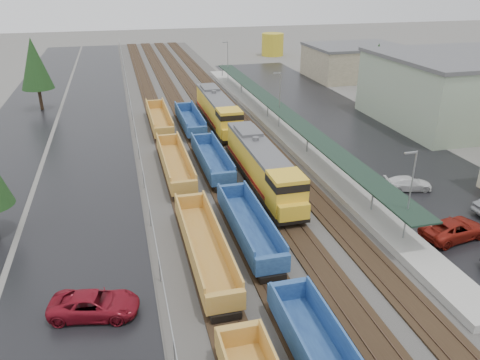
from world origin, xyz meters
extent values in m
cube|color=#302D2B|center=(0.00, 60.00, 0.04)|extent=(20.00, 160.00, 0.08)
cube|color=black|center=(-6.00, 60.00, 0.15)|extent=(2.60, 160.00, 0.15)
cube|color=#473326|center=(-6.72, 60.00, 0.27)|extent=(0.08, 160.00, 0.07)
cube|color=#473326|center=(-5.28, 60.00, 0.27)|extent=(0.08, 160.00, 0.07)
cube|color=black|center=(-2.00, 60.00, 0.15)|extent=(2.60, 160.00, 0.15)
cube|color=#473326|center=(-2.72, 60.00, 0.27)|extent=(0.08, 160.00, 0.07)
cube|color=#473326|center=(-1.28, 60.00, 0.27)|extent=(0.08, 160.00, 0.07)
cube|color=black|center=(2.00, 60.00, 0.15)|extent=(2.60, 160.00, 0.15)
cube|color=#473326|center=(1.28, 60.00, 0.27)|extent=(0.08, 160.00, 0.07)
cube|color=#473326|center=(2.72, 60.00, 0.27)|extent=(0.08, 160.00, 0.07)
cube|color=black|center=(6.00, 60.00, 0.15)|extent=(2.60, 160.00, 0.15)
cube|color=#473326|center=(5.28, 60.00, 0.27)|extent=(0.08, 160.00, 0.07)
cube|color=#473326|center=(6.72, 60.00, 0.27)|extent=(0.08, 160.00, 0.07)
cube|color=black|center=(-15.00, 60.00, 0.01)|extent=(10.00, 160.00, 0.02)
cube|color=black|center=(-25.00, 60.00, 0.01)|extent=(9.00, 160.00, 0.02)
cube|color=black|center=(19.00, 50.00, 0.01)|extent=(16.00, 100.00, 0.02)
cube|color=#9E9B93|center=(9.50, 50.00, 0.35)|extent=(3.00, 80.00, 0.70)
cylinder|color=gray|center=(9.50, 25.00, 1.90)|extent=(0.16, 0.16, 2.40)
cylinder|color=gray|center=(9.50, 40.00, 1.90)|extent=(0.16, 0.16, 2.40)
cylinder|color=gray|center=(9.50, 55.00, 1.90)|extent=(0.16, 0.16, 2.40)
cylinder|color=gray|center=(9.50, 70.00, 1.90)|extent=(0.16, 0.16, 2.40)
cylinder|color=gray|center=(9.50, 85.00, 1.90)|extent=(0.16, 0.16, 2.40)
cube|color=black|center=(9.50, 50.00, 3.20)|extent=(2.60, 65.00, 0.15)
cylinder|color=gray|center=(9.50, 20.00, 4.00)|extent=(0.12, 0.12, 8.00)
cube|color=gray|center=(9.00, 20.00, 7.90)|extent=(1.00, 0.15, 0.12)
cylinder|color=gray|center=(9.50, 50.00, 4.00)|extent=(0.12, 0.12, 8.00)
cube|color=gray|center=(9.00, 50.00, 7.90)|extent=(1.00, 0.15, 0.12)
cylinder|color=gray|center=(9.50, 80.00, 4.00)|extent=(0.12, 0.12, 8.00)
cube|color=gray|center=(9.00, 80.00, 7.90)|extent=(1.00, 0.15, 0.12)
cylinder|color=gray|center=(-9.50, 12.00, 1.00)|extent=(0.08, 0.08, 2.00)
cylinder|color=gray|center=(-9.50, 20.00, 1.00)|extent=(0.08, 0.08, 2.00)
cylinder|color=gray|center=(-9.50, 28.00, 1.00)|extent=(0.08, 0.08, 2.00)
cylinder|color=gray|center=(-9.50, 36.00, 1.00)|extent=(0.08, 0.08, 2.00)
cylinder|color=gray|center=(-9.50, 44.00, 1.00)|extent=(0.08, 0.08, 2.00)
cylinder|color=gray|center=(-9.50, 52.00, 1.00)|extent=(0.08, 0.08, 2.00)
cylinder|color=gray|center=(-9.50, 60.00, 1.00)|extent=(0.08, 0.08, 2.00)
cylinder|color=gray|center=(-9.50, 68.00, 1.00)|extent=(0.08, 0.08, 2.00)
cylinder|color=gray|center=(-9.50, 76.00, 1.00)|extent=(0.08, 0.08, 2.00)
cylinder|color=gray|center=(-9.50, 84.00, 1.00)|extent=(0.08, 0.08, 2.00)
cylinder|color=gray|center=(-9.50, 92.00, 1.00)|extent=(0.08, 0.08, 2.00)
cylinder|color=gray|center=(-9.50, 100.00, 1.00)|extent=(0.08, 0.08, 2.00)
cylinder|color=gray|center=(-9.50, 108.00, 1.00)|extent=(0.08, 0.08, 2.00)
cylinder|color=gray|center=(-9.50, 116.00, 1.00)|extent=(0.08, 0.08, 2.00)
cylinder|color=gray|center=(-9.50, 124.00, 1.00)|extent=(0.08, 0.08, 2.00)
cylinder|color=gray|center=(-9.50, 132.00, 1.00)|extent=(0.08, 0.08, 2.00)
cube|color=gray|center=(-9.50, 60.00, 2.00)|extent=(0.05, 160.00, 0.05)
cube|color=gray|center=(36.00, 80.00, 3.00)|extent=(18.00, 14.00, 6.00)
cube|color=#59595B|center=(36.00, 80.00, 6.25)|extent=(18.36, 14.28, 0.50)
ellipsoid|color=#4E614C|center=(-30.00, 200.00, 0.00)|extent=(154.00, 110.00, 19.80)
ellipsoid|color=#4E614C|center=(40.00, 210.00, 0.00)|extent=(196.00, 140.00, 25.20)
ellipsoid|color=#4E614C|center=(110.00, 220.00, 0.00)|extent=(168.00, 120.00, 21.60)
cylinder|color=#332316|center=(-23.00, 70.00, 1.65)|extent=(0.50, 0.50, 3.30)
cone|color=black|center=(-23.00, 70.00, 7.15)|extent=(4.84, 4.84, 7.70)
cylinder|color=#332316|center=(28.00, 58.00, 1.50)|extent=(0.50, 0.50, 3.00)
cone|color=black|center=(28.00, 58.00, 6.50)|extent=(4.40, 4.40, 7.00)
cube|color=black|center=(2.00, 33.84, 0.83)|extent=(2.88, 19.18, 0.38)
cube|color=yellow|center=(2.00, 34.80, 2.46)|extent=(2.68, 15.34, 2.88)
cube|color=yellow|center=(2.00, 26.36, 2.65)|extent=(2.88, 3.07, 3.26)
cube|color=black|center=(2.00, 26.36, 3.61)|extent=(2.92, 3.12, 0.67)
cube|color=yellow|center=(2.00, 24.64, 1.69)|extent=(2.68, 0.96, 1.34)
cube|color=#59595B|center=(2.00, 34.80, 3.99)|extent=(2.73, 15.34, 0.34)
cube|color=maroon|center=(0.64, 34.80, 1.31)|extent=(0.04, 15.34, 0.34)
cube|color=maroon|center=(3.36, 34.80, 1.31)|extent=(0.04, 15.34, 0.34)
cube|color=black|center=(2.00, 33.84, 0.44)|extent=(2.11, 5.75, 0.58)
cube|color=black|center=(2.00, 27.13, 0.54)|extent=(2.30, 3.84, 0.48)
cube|color=black|center=(2.00, 40.55, 0.54)|extent=(2.30, 3.84, 0.48)
cylinder|color=#59595B|center=(2.00, 35.76, 4.28)|extent=(0.67, 0.67, 0.48)
cube|color=#59595B|center=(2.00, 38.64, 4.23)|extent=(2.30, 3.84, 0.48)
cube|color=black|center=(2.00, 54.84, 0.83)|extent=(2.88, 19.18, 0.38)
cube|color=yellow|center=(2.00, 55.80, 2.46)|extent=(2.68, 15.34, 2.88)
cube|color=yellow|center=(2.00, 47.36, 2.65)|extent=(2.88, 3.07, 3.26)
cube|color=black|center=(2.00, 47.36, 3.61)|extent=(2.92, 3.12, 0.67)
cube|color=yellow|center=(2.00, 45.64, 1.69)|extent=(2.68, 0.96, 1.34)
cube|color=#59595B|center=(2.00, 55.80, 3.99)|extent=(2.73, 15.34, 0.34)
cube|color=maroon|center=(0.64, 55.80, 1.31)|extent=(0.04, 15.34, 0.34)
cube|color=maroon|center=(3.36, 55.80, 1.31)|extent=(0.04, 15.34, 0.34)
cube|color=black|center=(2.00, 54.84, 0.44)|extent=(2.11, 5.75, 0.58)
cube|color=black|center=(2.00, 48.13, 0.54)|extent=(2.30, 3.84, 0.48)
cube|color=black|center=(2.00, 61.55, 0.54)|extent=(2.30, 3.84, 0.48)
cylinder|color=#59595B|center=(2.00, 56.76, 4.28)|extent=(0.67, 0.67, 0.48)
cube|color=#59595B|center=(2.00, 59.64, 4.23)|extent=(2.30, 3.84, 0.48)
cube|color=#BB8A34|center=(-6.00, 11.95, 1.50)|extent=(2.50, 0.48, 1.35)
cube|color=black|center=(-6.00, 11.28, 0.54)|extent=(1.93, 2.12, 0.48)
cube|color=#BB8A34|center=(-6.00, 21.92, 0.83)|extent=(2.50, 13.58, 0.24)
cube|color=#BB8A34|center=(-7.20, 21.92, 1.70)|extent=(0.14, 13.58, 1.73)
cube|color=#BB8A34|center=(-4.80, 21.92, 1.70)|extent=(0.14, 13.58, 1.73)
cube|color=#BB8A34|center=(-6.00, 14.94, 1.50)|extent=(2.50, 0.48, 1.35)
cube|color=#BB8A34|center=(-6.00, 28.91, 1.50)|extent=(2.50, 0.48, 1.35)
cube|color=black|center=(-6.00, 15.61, 0.54)|extent=(1.93, 2.12, 0.48)
cube|color=black|center=(-6.00, 28.23, 0.54)|extent=(1.93, 2.12, 0.48)
cube|color=#BB8A34|center=(-6.00, 38.87, 0.83)|extent=(2.50, 13.58, 0.24)
cube|color=#BB8A34|center=(-7.20, 38.87, 1.70)|extent=(0.14, 13.58, 1.73)
cube|color=#BB8A34|center=(-4.80, 38.87, 1.70)|extent=(0.14, 13.58, 1.73)
cube|color=#BB8A34|center=(-6.00, 31.89, 1.50)|extent=(2.50, 0.48, 1.35)
cube|color=#BB8A34|center=(-6.00, 45.86, 1.50)|extent=(2.50, 0.48, 1.35)
cube|color=black|center=(-6.00, 32.56, 0.54)|extent=(1.93, 2.12, 0.48)
cube|color=black|center=(-6.00, 45.18, 0.54)|extent=(1.93, 2.12, 0.48)
cube|color=#BB8A34|center=(-6.00, 55.83, 0.83)|extent=(2.50, 13.58, 0.24)
cube|color=#BB8A34|center=(-7.20, 55.83, 1.70)|extent=(0.14, 13.58, 1.73)
cube|color=#BB8A34|center=(-4.80, 55.83, 1.70)|extent=(0.14, 13.58, 1.73)
cube|color=#BB8A34|center=(-6.00, 48.84, 1.50)|extent=(2.50, 0.48, 1.35)
cube|color=#BB8A34|center=(-6.00, 62.81, 1.50)|extent=(2.50, 0.48, 1.35)
cube|color=black|center=(-6.00, 49.52, 0.54)|extent=(1.93, 2.12, 0.48)
cube|color=black|center=(-6.00, 62.14, 0.54)|extent=(1.93, 2.12, 0.48)
cube|color=navy|center=(-0.79, 8.96, 1.70)|extent=(0.14, 11.65, 1.74)
cube|color=navy|center=(-2.00, 14.98, 1.51)|extent=(2.51, 0.48, 1.35)
cube|color=black|center=(-2.00, 14.30, 0.54)|extent=(1.93, 2.12, 0.48)
cube|color=navy|center=(-2.00, 23.99, 0.83)|extent=(2.51, 11.65, 0.24)
cube|color=navy|center=(-3.21, 23.99, 1.70)|extent=(0.14, 11.65, 1.74)
cube|color=navy|center=(-0.79, 23.99, 1.70)|extent=(0.14, 11.65, 1.74)
cube|color=navy|center=(-2.00, 17.97, 1.51)|extent=(2.51, 0.48, 1.35)
cube|color=navy|center=(-2.00, 30.01, 1.51)|extent=(2.51, 0.48, 1.35)
cube|color=black|center=(-2.00, 18.64, 0.54)|extent=(1.93, 2.12, 0.48)
cube|color=black|center=(-2.00, 29.33, 0.54)|extent=(1.93, 2.12, 0.48)
cube|color=navy|center=(-2.00, 39.02, 0.83)|extent=(2.51, 11.65, 0.24)
cube|color=navy|center=(-3.21, 39.02, 1.70)|extent=(0.14, 11.65, 1.74)
cube|color=navy|center=(-0.79, 39.02, 1.70)|extent=(0.14, 11.65, 1.74)
cube|color=navy|center=(-2.00, 33.00, 1.51)|extent=(2.51, 0.48, 1.35)
cube|color=navy|center=(-2.00, 45.04, 1.51)|extent=(2.51, 0.48, 1.35)
cube|color=black|center=(-2.00, 33.68, 0.54)|extent=(1.93, 2.12, 0.48)
cube|color=black|center=(-2.00, 44.36, 0.54)|extent=(1.93, 2.12, 0.48)
cube|color=navy|center=(-2.00, 54.05, 0.83)|extent=(2.51, 11.65, 0.24)
cube|color=navy|center=(-3.21, 54.05, 1.70)|extent=(0.14, 11.65, 1.74)
cube|color=navy|center=(-0.79, 54.05, 1.70)|extent=(0.14, 11.65, 1.74)
cube|color=navy|center=(-2.00, 48.03, 1.51)|extent=(2.51, 0.48, 1.35)
cube|color=navy|center=(-2.00, 60.07, 1.51)|extent=(2.51, 0.48, 1.35)
cube|color=black|center=(-2.00, 48.71, 0.54)|extent=(1.93, 2.12, 0.48)
cube|color=black|center=(-2.00, 59.39, 0.54)|extent=(1.93, 2.12, 0.48)
cylinder|color=gold|center=(28.47, 110.37, 2.79)|extent=(5.57, 5.57, 5.57)
imported|color=maroon|center=(-13.81, 17.63, 0.77)|extent=(3.69, 5.97, 1.54)
imported|color=maroon|center=(14.18, 20.01, 0.80)|extent=(3.55, 6.10, 1.60)
imported|color=silver|center=(15.81, 29.08, 0.68)|extent=(2.76, 4.93, 1.35)
camera|label=1|loc=(-10.92, -7.47, 19.83)|focal=35.00mm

